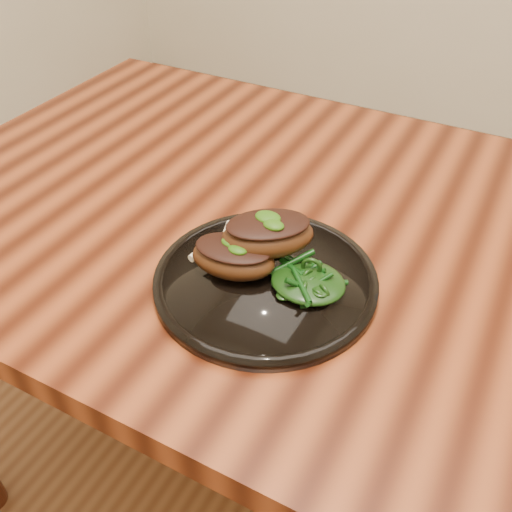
# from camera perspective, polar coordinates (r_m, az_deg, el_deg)

# --- Properties ---
(desk) EXTENTS (1.60, 0.80, 0.75)m
(desk) POSITION_cam_1_polar(r_m,az_deg,el_deg) (0.85, 15.27, -4.19)
(desk) COLOR #361106
(desk) RESTS_ON ground
(plate) EXTENTS (0.28, 0.28, 0.02)m
(plate) POSITION_cam_1_polar(r_m,az_deg,el_deg) (0.71, 0.96, -2.46)
(plate) COLOR black
(plate) RESTS_ON desk
(lamb_chop_front) EXTENTS (0.12, 0.08, 0.05)m
(lamb_chop_front) POSITION_cam_1_polar(r_m,az_deg,el_deg) (0.70, -2.33, -0.03)
(lamb_chop_front) COLOR #401F0C
(lamb_chop_front) RESTS_ON plate
(lamb_chop_back) EXTENTS (0.14, 0.13, 0.05)m
(lamb_chop_back) POSITION_cam_1_polar(r_m,az_deg,el_deg) (0.71, 1.12, 2.27)
(lamb_chop_back) COLOR #401F0C
(lamb_chop_back) RESTS_ON plate
(herb_smear) EXTENTS (0.08, 0.05, 0.00)m
(herb_smear) POSITION_cam_1_polar(r_m,az_deg,el_deg) (0.76, 0.69, 1.54)
(herb_smear) COLOR #183E06
(herb_smear) RESTS_ON plate
(greens_heap) EXTENTS (0.09, 0.09, 0.03)m
(greens_heap) POSITION_cam_1_polar(r_m,az_deg,el_deg) (0.69, 5.26, -2.24)
(greens_heap) COLOR black
(greens_heap) RESTS_ON plate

